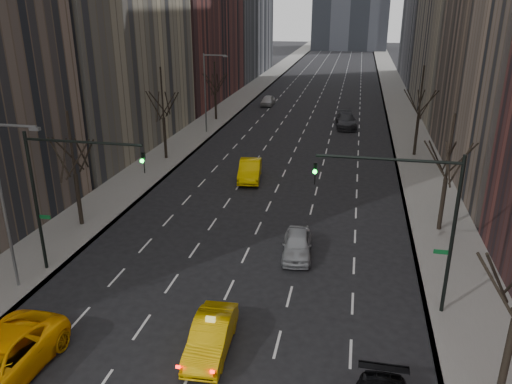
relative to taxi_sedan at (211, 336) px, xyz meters
The scene contains 16 objects.
sidewalk_left 64.25m from the taxi_sedan, 101.42° to the left, with size 4.50×320.00×0.15m, color slate.
sidewalk_right 64.07m from the taxi_sedan, 79.41° to the left, with size 4.50×320.00×0.15m, color slate.
tree_lw_b 16.88m from the taxi_sedan, 138.64° to the left, with size 3.36×3.50×7.82m.
tree_lw_c 29.90m from the taxi_sedan, 114.81° to the left, with size 3.36×3.50×8.74m.
tree_lw_d 46.76m from the taxi_sedan, 105.50° to the left, with size 3.36×3.50×7.36m.
tree_rw_b 19.13m from the taxi_sedan, 52.41° to the left, with size 3.36×3.50×7.82m.
tree_rw_c 35.09m from the taxi_sedan, 70.73° to the left, with size 3.36×3.50×8.74m.
traffic_mast_left 11.79m from the taxi_sedan, 152.56° to the left, with size 6.69×0.39×8.00m.
traffic_mast_right 11.03m from the taxi_sedan, 29.94° to the left, with size 6.69×0.39×8.00m.
streetlight_near 12.67m from the taxi_sedan, 165.25° to the left, with size 2.83×0.22×9.00m.
streetlight_far 39.92m from the taxi_sedan, 106.58° to the left, with size 2.83×0.22×9.00m.
taxi_sedan is the anchor object (origin of this frame).
silver_sedan_ahead 9.92m from the taxi_sedan, 74.80° to the left, with size 1.72×4.28×1.46m, color #96999D.
far_taxi 22.98m from the taxi_sedan, 97.86° to the left, with size 1.80×5.16×1.70m, color yellow.
far_suv_grey 44.40m from the taxi_sedan, 84.35° to the left, with size 2.39×5.89×1.71m, color #2C2D31.
far_car_white 56.84m from the taxi_sedan, 97.69° to the left, with size 1.71×4.26×1.45m, color #BABABA.
Camera 1 is at (5.99, -10.34, 14.33)m, focal length 35.00 mm.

